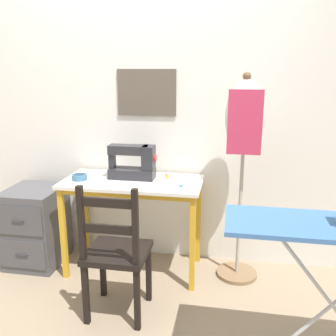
{
  "coord_description": "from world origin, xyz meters",
  "views": [
    {
      "loc": [
        0.77,
        -2.45,
        1.61
      ],
      "look_at": [
        0.29,
        0.24,
        0.89
      ],
      "focal_mm": 40.0,
      "sensor_mm": 36.0,
      "label": 1
    }
  ],
  "objects_px": {
    "fabric_bowl": "(80,177)",
    "thread_spool_near_machine": "(158,181)",
    "wooden_chair": "(116,254)",
    "filing_cabinet": "(36,226)",
    "thread_spool_mid_table": "(167,176)",
    "sewing_machine": "(134,163)",
    "dress_form": "(244,134)",
    "scissors": "(184,186)"
  },
  "relations": [
    {
      "from": "scissors",
      "to": "thread_spool_near_machine",
      "type": "bearing_deg",
      "value": 168.65
    },
    {
      "from": "thread_spool_near_machine",
      "to": "dress_form",
      "type": "xyz_separation_m",
      "value": [
        0.63,
        0.07,
        0.37
      ]
    },
    {
      "from": "sewing_machine",
      "to": "dress_form",
      "type": "height_order",
      "value": "dress_form"
    },
    {
      "from": "wooden_chair",
      "to": "filing_cabinet",
      "type": "distance_m",
      "value": 1.07
    },
    {
      "from": "dress_form",
      "to": "filing_cabinet",
      "type": "bearing_deg",
      "value": -177.74
    },
    {
      "from": "wooden_chair",
      "to": "sewing_machine",
      "type": "bearing_deg",
      "value": 93.72
    },
    {
      "from": "sewing_machine",
      "to": "thread_spool_near_machine",
      "type": "bearing_deg",
      "value": -22.62
    },
    {
      "from": "wooden_chair",
      "to": "thread_spool_mid_table",
      "type": "bearing_deg",
      "value": 73.17
    },
    {
      "from": "thread_spool_near_machine",
      "to": "wooden_chair",
      "type": "relative_size",
      "value": 0.04
    },
    {
      "from": "sewing_machine",
      "to": "dress_form",
      "type": "distance_m",
      "value": 0.87
    },
    {
      "from": "thread_spool_near_machine",
      "to": "sewing_machine",
      "type": "bearing_deg",
      "value": 157.38
    },
    {
      "from": "thread_spool_mid_table",
      "to": "dress_form",
      "type": "bearing_deg",
      "value": -5.45
    },
    {
      "from": "thread_spool_mid_table",
      "to": "dress_form",
      "type": "xyz_separation_m",
      "value": [
        0.58,
        -0.06,
        0.37
      ]
    },
    {
      "from": "fabric_bowl",
      "to": "wooden_chair",
      "type": "relative_size",
      "value": 0.13
    },
    {
      "from": "scissors",
      "to": "thread_spool_near_machine",
      "type": "relative_size",
      "value": 3.19
    },
    {
      "from": "scissors",
      "to": "wooden_chair",
      "type": "height_order",
      "value": "wooden_chair"
    },
    {
      "from": "wooden_chair",
      "to": "dress_form",
      "type": "bearing_deg",
      "value": 38.93
    },
    {
      "from": "scissors",
      "to": "thread_spool_near_machine",
      "type": "xyz_separation_m",
      "value": [
        -0.21,
        0.04,
        0.02
      ]
    },
    {
      "from": "thread_spool_near_machine",
      "to": "fabric_bowl",
      "type": "bearing_deg",
      "value": -177.18
    },
    {
      "from": "fabric_bowl",
      "to": "thread_spool_near_machine",
      "type": "relative_size",
      "value": 3.22
    },
    {
      "from": "fabric_bowl",
      "to": "wooden_chair",
      "type": "distance_m",
      "value": 0.78
    },
    {
      "from": "thread_spool_mid_table",
      "to": "thread_spool_near_machine",
      "type": "bearing_deg",
      "value": -110.33
    },
    {
      "from": "scissors",
      "to": "dress_form",
      "type": "relative_size",
      "value": 0.07
    },
    {
      "from": "thread_spool_mid_table",
      "to": "dress_form",
      "type": "distance_m",
      "value": 0.69
    },
    {
      "from": "thread_spool_mid_table",
      "to": "sewing_machine",
      "type": "bearing_deg",
      "value": -170.12
    },
    {
      "from": "thread_spool_mid_table",
      "to": "filing_cabinet",
      "type": "relative_size",
      "value": 0.07
    },
    {
      "from": "fabric_bowl",
      "to": "scissors",
      "type": "xyz_separation_m",
      "value": [
        0.83,
        -0.01,
        -0.02
      ]
    },
    {
      "from": "wooden_chair",
      "to": "filing_cabinet",
      "type": "bearing_deg",
      "value": 147.37
    },
    {
      "from": "wooden_chair",
      "to": "fabric_bowl",
      "type": "bearing_deg",
      "value": 130.54
    },
    {
      "from": "thread_spool_near_machine",
      "to": "wooden_chair",
      "type": "xyz_separation_m",
      "value": [
        -0.16,
        -0.57,
        -0.34
      ]
    },
    {
      "from": "sewing_machine",
      "to": "fabric_bowl",
      "type": "relative_size",
      "value": 3.18
    },
    {
      "from": "scissors",
      "to": "thread_spool_mid_table",
      "type": "height_order",
      "value": "thread_spool_mid_table"
    },
    {
      "from": "sewing_machine",
      "to": "thread_spool_near_machine",
      "type": "xyz_separation_m",
      "value": [
        0.2,
        -0.09,
        -0.11
      ]
    },
    {
      "from": "thread_spool_near_machine",
      "to": "dress_form",
      "type": "relative_size",
      "value": 0.02
    },
    {
      "from": "wooden_chair",
      "to": "filing_cabinet",
      "type": "height_order",
      "value": "wooden_chair"
    },
    {
      "from": "thread_spool_near_machine",
      "to": "wooden_chair",
      "type": "bearing_deg",
      "value": -106.02
    },
    {
      "from": "scissors",
      "to": "thread_spool_near_machine",
      "type": "height_order",
      "value": "thread_spool_near_machine"
    },
    {
      "from": "thread_spool_near_machine",
      "to": "filing_cabinet",
      "type": "xyz_separation_m",
      "value": [
        -1.06,
        0.01,
        -0.46
      ]
    },
    {
      "from": "fabric_bowl",
      "to": "scissors",
      "type": "bearing_deg",
      "value": -0.79
    },
    {
      "from": "scissors",
      "to": "sewing_machine",
      "type": "bearing_deg",
      "value": 162.9
    },
    {
      "from": "filing_cabinet",
      "to": "scissors",
      "type": "bearing_deg",
      "value": -2.22
    },
    {
      "from": "wooden_chair",
      "to": "dress_form",
      "type": "relative_size",
      "value": 0.59
    }
  ]
}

